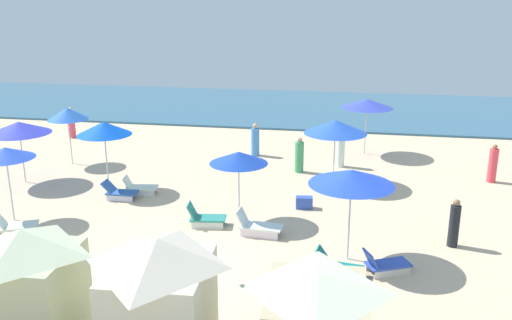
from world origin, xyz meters
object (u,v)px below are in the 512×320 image
at_px(beachgoer_2, 71,124).
at_px(lounge_chair_1_1, 258,226).
at_px(umbrella_2, 104,128).
at_px(lounge_chair_2_1, 140,188).
at_px(lounge_chair_7_0, 337,267).
at_px(umbrella_0, 367,104).
at_px(umbrella_5, 19,128).
at_px(lounge_chair_4_0, 16,226).
at_px(beachgoer_1, 255,141).
at_px(lounge_chair_2_0, 119,192).
at_px(beachgoer_0, 299,156).
at_px(beachgoer_6, 341,150).
at_px(umbrella_6, 335,127).
at_px(beachgoer_3, 493,165).
at_px(beachgoer_5, 454,224).
at_px(umbrella_1, 239,158).
at_px(cabana_1, 161,305).
at_px(cabana_0, 28,292).
at_px(lounge_chair_7_1, 385,264).
at_px(umbrella_3, 68,114).
at_px(umbrella_7, 352,177).
at_px(umbrella_4, 5,153).
at_px(cooler_box_0, 304,202).
at_px(lounge_chair_1_0, 205,218).

bearing_deg(beachgoer_2, lounge_chair_1_1, 54.82).
bearing_deg(umbrella_2, lounge_chair_2_1, -9.85).
bearing_deg(lounge_chair_1_1, lounge_chair_7_0, -127.62).
bearing_deg(umbrella_0, beachgoer_2, 178.24).
height_order(umbrella_0, lounge_chair_1_1, umbrella_0).
bearing_deg(umbrella_2, umbrella_5, 175.48).
height_order(lounge_chair_4_0, beachgoer_1, beachgoer_1).
relative_size(umbrella_0, beachgoer_2, 1.61).
height_order(lounge_chair_2_0, beachgoer_0, beachgoer_0).
height_order(beachgoer_1, beachgoer_6, beachgoer_6).
height_order(umbrella_6, beachgoer_3, umbrella_6).
height_order(beachgoer_1, beachgoer_5, beachgoer_1).
bearing_deg(umbrella_1, cabana_1, -89.24).
relative_size(cabana_0, lounge_chair_2_1, 2.18).
bearing_deg(lounge_chair_7_1, umbrella_2, 38.64).
bearing_deg(umbrella_3, umbrella_7, -30.43).
bearing_deg(lounge_chair_2_0, beachgoer_2, 36.18).
distance_m(cabana_1, beachgoer_5, 9.73).
height_order(lounge_chair_2_0, umbrella_3, umbrella_3).
bearing_deg(beachgoer_1, umbrella_0, -66.35).
distance_m(umbrella_1, umbrella_4, 7.64).
xyz_separation_m(umbrella_4, cooler_box_0, (9.59, 2.81, -2.15)).
xyz_separation_m(lounge_chair_4_0, umbrella_5, (-2.63, 4.68, 2.02)).
relative_size(lounge_chair_7_0, beachgoer_0, 0.89).
height_order(lounge_chair_4_0, umbrella_7, umbrella_7).
relative_size(beachgoer_6, cooler_box_0, 2.80).
bearing_deg(lounge_chair_1_0, lounge_chair_1_1, -109.34).
bearing_deg(lounge_chair_1_1, lounge_chair_4_0, 103.43).
relative_size(cabana_0, umbrella_2, 1.05).
xyz_separation_m(umbrella_1, beachgoer_6, (3.18, 6.77, -1.43)).
relative_size(lounge_chair_1_0, umbrella_6, 0.50).
distance_m(umbrella_4, beachgoer_2, 11.57).
distance_m(umbrella_5, cooler_box_0, 11.71).
relative_size(lounge_chair_1_1, cooler_box_0, 2.47).
bearing_deg(lounge_chair_4_0, umbrella_6, -80.57).
xyz_separation_m(lounge_chair_2_1, beachgoer_5, (11.06, -2.63, 0.44)).
height_order(umbrella_3, lounge_chair_7_1, umbrella_3).
relative_size(lounge_chair_1_0, beachgoer_3, 0.83).
relative_size(beachgoer_0, beachgoer_2, 0.92).
bearing_deg(lounge_chair_1_1, beachgoer_1, 14.58).
relative_size(lounge_chair_4_0, beachgoer_0, 0.91).
distance_m(lounge_chair_1_0, umbrella_7, 5.40).
xyz_separation_m(umbrella_3, beachgoer_6, (11.99, 1.70, -1.53)).
distance_m(cabana_1, beachgoer_6, 14.98).
relative_size(beachgoer_3, beachgoer_5, 1.05).
bearing_deg(beachgoer_0, umbrella_3, 127.86).
relative_size(lounge_chair_2_1, beachgoer_5, 0.87).
relative_size(beachgoer_2, cooler_box_0, 2.79).
distance_m(beachgoer_5, cooler_box_0, 5.27).
height_order(umbrella_7, lounge_chair_7_0, umbrella_7).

